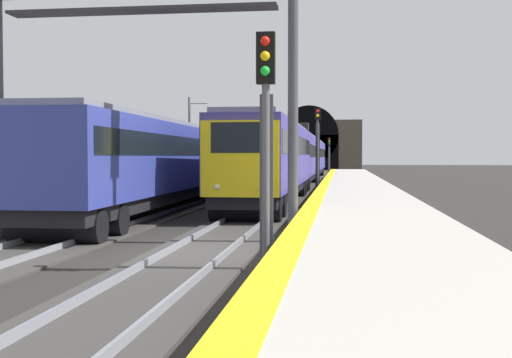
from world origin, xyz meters
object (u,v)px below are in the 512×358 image
railway_signal_mid (318,143)px  catenary_mast_near (190,138)px  railway_signal_near (266,127)px  railway_signal_far (329,152)px  overhead_signal_gantry (141,46)px  train_adjacent_platform (236,158)px  train_main_approaching (298,157)px

railway_signal_mid → catenary_mast_near: 20.37m
railway_signal_near → catenary_mast_near: catenary_mast_near is taller
railway_signal_far → overhead_signal_gantry: (-65.97, 4.00, 2.54)m
train_adjacent_platform → overhead_signal_gantry: 29.83m
train_main_approaching → train_adjacent_platform: bearing=-54.4°
railway_signal_near → overhead_signal_gantry: 6.34m
railway_signal_mid → railway_signal_far: railway_signal_mid is taller
railway_signal_far → catenary_mast_near: (-24.91, 12.48, 1.11)m
train_adjacent_platform → railway_signal_mid: railway_signal_mid is taller
railway_signal_near → railway_signal_mid: 29.23m
railway_signal_near → overhead_signal_gantry: size_ratio=0.56×
railway_signal_near → railway_signal_far: 70.22m
train_main_approaching → overhead_signal_gantry: size_ratio=6.59×
railway_signal_mid → railway_signal_far: size_ratio=1.16×
train_main_approaching → catenary_mast_near: bearing=-128.1°
train_main_approaching → railway_signal_mid: size_ratio=10.41×
railway_signal_near → railway_signal_far: size_ratio=1.03×
train_main_approaching → catenary_mast_near: 13.65m
train_adjacent_platform → railway_signal_far: bearing=-10.3°
railway_signal_mid → railway_signal_far: 40.99m
train_adjacent_platform → catenary_mast_near: catenary_mast_near is taller
catenary_mast_near → overhead_signal_gantry: bearing=-168.3°
train_adjacent_platform → railway_signal_far: (36.39, -6.17, 0.68)m
train_adjacent_platform → catenary_mast_near: size_ratio=8.02×
overhead_signal_gantry → catenary_mast_near: 41.94m
overhead_signal_gantry → catenary_mast_near: size_ratio=1.11×
railway_signal_mid → catenary_mast_near: bearing=-142.2°
catenary_mast_near → train_main_approaching: bearing=-128.2°
train_main_approaching → overhead_signal_gantry: (-32.68, 2.17, 3.13)m
train_main_approaching → train_adjacent_platform: (-3.10, 4.34, -0.09)m
catenary_mast_near → railway_signal_far: bearing=-26.6°
overhead_signal_gantry → railway_signal_mid: bearing=-9.1°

